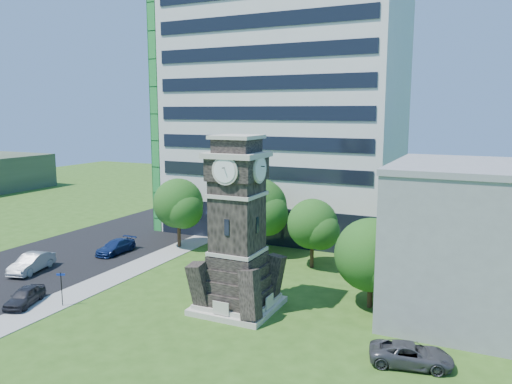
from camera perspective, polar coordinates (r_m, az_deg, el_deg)
The scene contains 16 objects.
ground at distance 36.11m, azimuth -7.94°, elevation -13.34°, with size 160.00×160.00×0.00m, color #2D5017.
sidewalk at distance 45.26m, azimuth -14.63°, elevation -8.81°, with size 3.00×70.00×0.06m, color gray.
street at distance 50.96m, azimuth -22.05°, elevation -7.18°, with size 14.00×80.00×0.02m, color black.
clock_tower at distance 34.63m, azimuth -2.14°, elevation -5.03°, with size 5.40×5.40×12.22m.
office_tall at distance 57.84m, azimuth 3.34°, elevation 9.62°, with size 26.20×15.11×28.60m.
office_low at distance 36.81m, azimuth 26.96°, elevation -5.31°, with size 15.20×12.20×10.40m.
car_street_south at distance 40.20m, azimuth -24.92°, elevation -10.76°, with size 1.54×3.84×1.31m, color #222227.
car_street_mid at distance 47.86m, azimuth -24.26°, elevation -7.40°, with size 1.66×4.76×1.57m, color #9CA0A4.
car_street_north at distance 51.10m, azimuth -15.74°, elevation -6.04°, with size 1.85×4.54×1.32m, color navy.
car_east_lot at distance 29.95m, azimuth 17.30°, elevation -17.32°, with size 2.07×4.49×1.25m, color #414145.
park_bench at distance 34.27m, azimuth -2.55°, elevation -13.67°, with size 1.75×0.47×0.91m.
street_sign at distance 38.62m, azimuth -21.35°, elevation -9.90°, with size 0.60×0.06×2.51m.
tree_nw at distance 51.16m, azimuth -8.81°, elevation -1.48°, with size 5.55×5.04×7.11m.
tree_nc at distance 48.44m, azimuth 0.37°, elevation -1.93°, with size 6.14×5.59×7.42m.
tree_ne at distance 44.39m, azimuth 6.54°, elevation -3.85°, with size 4.91×4.46×6.20m.
tree_east at distance 36.14m, azimuth 13.15°, elevation -7.24°, with size 5.70×5.18×6.46m.
Camera 1 is at (18.52, -27.76, 13.79)m, focal length 35.00 mm.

